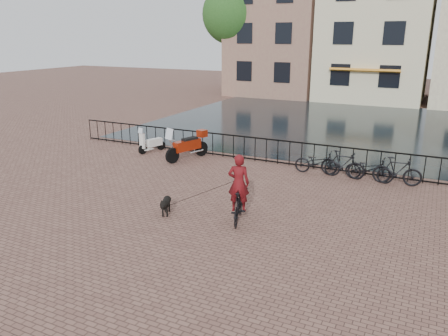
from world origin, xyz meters
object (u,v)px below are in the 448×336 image
at_px(motorcycle, 187,142).
at_px(cyclist, 239,192).
at_px(dog, 166,205).
at_px(scooter, 152,139).

bearing_deg(motorcycle, cyclist, -27.84).
xyz_separation_m(dog, scooter, (-4.55, 5.76, 0.32)).
bearing_deg(cyclist, dog, -4.55).
relative_size(cyclist, scooter, 1.70).
distance_m(cyclist, scooter, 8.53).
bearing_deg(dog, cyclist, -11.09).
distance_m(dog, scooter, 7.35).
height_order(cyclist, scooter, cyclist).
xyz_separation_m(cyclist, scooter, (-6.68, 5.29, -0.27)).
distance_m(motorcycle, scooter, 2.12).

